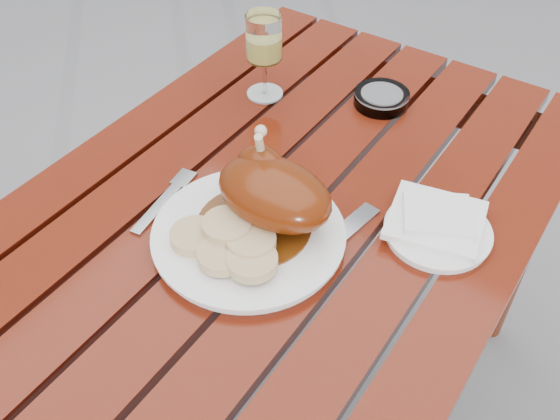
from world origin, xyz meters
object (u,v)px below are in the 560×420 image
object	(u,v)px
wine_glass	(264,57)
ashtray	(381,98)
table	(280,327)
dinner_plate	(249,236)
side_plate	(437,232)

from	to	relation	value
wine_glass	ashtray	distance (m)	0.25
table	dinner_plate	xyz separation A→B (m)	(0.01, -0.11, 0.38)
ashtray	dinner_plate	bearing A→B (deg)	-89.85
table	ashtray	world-z (taller)	ashtray
ashtray	wine_glass	bearing A→B (deg)	-154.47
table	ashtray	xyz separation A→B (m)	(0.01, 0.35, 0.39)
wine_glass	ashtray	bearing A→B (deg)	25.53
table	side_plate	size ratio (longest dim) A/B	6.87
wine_glass	ashtray	size ratio (longest dim) A/B	1.58
dinner_plate	ashtray	world-z (taller)	ashtray
table	wine_glass	world-z (taller)	wine_glass
dinner_plate	ashtray	xyz separation A→B (m)	(-0.00, 0.46, 0.00)
table	ashtray	bearing A→B (deg)	88.41
table	wine_glass	bearing A→B (deg)	129.83
wine_glass	side_plate	bearing A→B (deg)	-20.78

